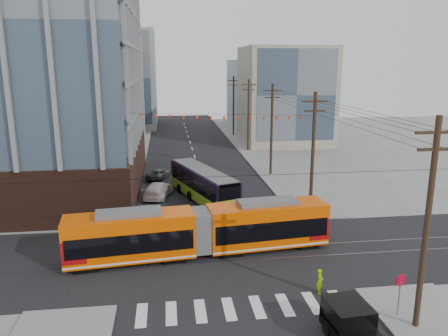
{
  "coord_description": "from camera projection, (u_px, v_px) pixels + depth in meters",
  "views": [
    {
      "loc": [
        -3.93,
        -24.53,
        13.32
      ],
      "look_at": [
        0.69,
        10.39,
        4.84
      ],
      "focal_mm": 35.0,
      "sensor_mm": 36.0,
      "label": 1
    }
  ],
  "objects": [
    {
      "name": "pedestrian",
      "position": [
        320.0,
        281.0,
        25.81
      ],
      "size": [
        0.55,
        0.65,
        1.51
      ],
      "primitive_type": "imported",
      "rotation": [
        0.0,
        0.0,
        1.18
      ],
      "color": "#A6FF01",
      "rests_on": "ground"
    },
    {
      "name": "city_bus",
      "position": [
        203.0,
        184.0,
        43.2
      ],
      "size": [
        6.14,
        11.67,
        3.26
      ],
      "primitive_type": null,
      "rotation": [
        0.0,
        0.0,
        0.34
      ],
      "color": "black",
      "rests_on": "ground"
    },
    {
      "name": "stop_sign",
      "position": [
        399.0,
        297.0,
        23.23
      ],
      "size": [
        0.9,
        0.9,
        2.36
      ],
      "primitive_type": null,
      "rotation": [
        0.0,
        0.0,
        0.31
      ],
      "color": "#B4011C",
      "rests_on": "ground"
    },
    {
      "name": "streetcar",
      "position": [
        201.0,
        231.0,
        30.78
      ],
      "size": [
        18.71,
        4.6,
        3.57
      ],
      "primitive_type": null,
      "rotation": [
        0.0,
        0.0,
        0.11
      ],
      "color": "#DD4C00",
      "rests_on": "ground"
    },
    {
      "name": "parked_car_white",
      "position": [
        158.0,
        190.0,
        44.44
      ],
      "size": [
        3.48,
        5.69,
        1.54
      ],
      "primitive_type": "imported",
      "rotation": [
        0.0,
        0.0,
        2.87
      ],
      "color": "silver",
      "rests_on": "ground"
    },
    {
      "name": "jersey_barrier",
      "position": [
        301.0,
        205.0,
        40.9
      ],
      "size": [
        1.99,
        3.87,
        0.76
      ],
      "primitive_type": "cube",
      "rotation": [
        0.0,
        0.0,
        -0.32
      ],
      "color": "#5F5F5F",
      "rests_on": "ground"
    },
    {
      "name": "parked_car_grey",
      "position": [
        159.0,
        174.0,
        51.62
      ],
      "size": [
        3.3,
        4.64,
        1.17
      ],
      "primitive_type": "imported",
      "rotation": [
        0.0,
        0.0,
        2.79
      ],
      "color": "#4D4E4F",
      "rests_on": "ground"
    },
    {
      "name": "bg_bldg_nw_near",
      "position": [
        87.0,
        90.0,
        73.1
      ],
      "size": [
        18.0,
        16.0,
        18.0
      ],
      "primitive_type": "cube",
      "color": "#8C99A5",
      "rests_on": "ground"
    },
    {
      "name": "bg_bldg_ne_near",
      "position": [
        285.0,
        95.0,
        73.69
      ],
      "size": [
        14.0,
        14.0,
        16.0
      ],
      "primitive_type": "cube",
      "color": "gray",
      "rests_on": "ground"
    },
    {
      "name": "bg_bldg_nw_far",
      "position": [
        117.0,
        79.0,
        92.53
      ],
      "size": [
        16.0,
        18.0,
        20.0
      ],
      "primitive_type": "cube",
      "color": "gray",
      "rests_on": "ground"
    },
    {
      "name": "parked_car_silver",
      "position": [
        146.0,
        213.0,
        37.6
      ],
      "size": [
        3.0,
        4.57,
        1.42
      ],
      "primitive_type": "imported",
      "rotation": [
        0.0,
        0.0,
        2.76
      ],
      "color": "#B6BAC2",
      "rests_on": "ground"
    },
    {
      "name": "utility_pole_near",
      "position": [
        427.0,
        228.0,
        21.27
      ],
      "size": [
        0.3,
        0.3,
        11.0
      ],
      "primitive_type": "cylinder",
      "color": "black",
      "rests_on": "ground"
    },
    {
      "name": "bg_bldg_ne_far",
      "position": [
        269.0,
        93.0,
        93.46
      ],
      "size": [
        16.0,
        16.0,
        14.0
      ],
      "primitive_type": "cube",
      "color": "#8C99A5",
      "rests_on": "ground"
    },
    {
      "name": "utility_pole_far",
      "position": [
        233.0,
        106.0,
        81.03
      ],
      "size": [
        0.3,
        0.3,
        11.0
      ],
      "primitive_type": "cylinder",
      "color": "black",
      "rests_on": "ground"
    },
    {
      "name": "ground",
      "position": [
        235.0,
        282.0,
        27.26
      ],
      "size": [
        160.0,
        160.0,
        0.0
      ],
      "primitive_type": "plane",
      "color": "slate"
    }
  ]
}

